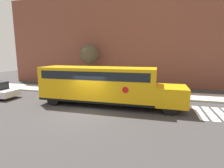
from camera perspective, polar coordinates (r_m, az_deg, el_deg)
The scene contains 5 objects.
ground_plane at distance 12.81m, azimuth -8.53°, elevation -9.05°, with size 60.00×60.00×0.00m, color #3A3838.
sidewalk_strip at distance 18.71m, azimuth -0.61°, elevation -2.67°, with size 44.00×3.00×0.15m.
building_backdrop at distance 24.65m, azimuth 3.54°, elevation 13.74°, with size 32.00×4.00×11.64m.
school_bus at distance 13.94m, azimuth -2.88°, elevation 0.04°, with size 11.38×2.57×3.07m.
tree_near_sidewalk at distance 22.26m, azimuth -7.48°, elevation 9.48°, with size 2.41×2.41×5.28m.
Camera 1 is at (4.91, -11.10, 4.12)m, focal length 28.00 mm.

